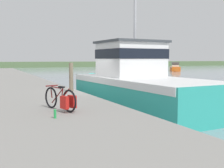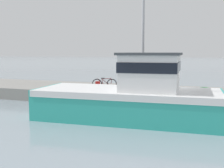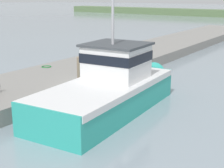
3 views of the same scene
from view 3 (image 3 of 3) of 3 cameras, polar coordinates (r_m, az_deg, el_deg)
ground_plane at (r=20.22m, az=-3.16°, el=-2.20°), size 320.00×320.00×0.00m
dock_pier at (r=22.33m, az=-10.45°, el=0.34°), size 5.82×80.00×0.83m
fishing_boat_main at (r=17.77m, az=-0.30°, el=-0.41°), size 4.16×11.09×9.09m
mooring_post at (r=20.49m, az=-5.55°, el=2.49°), size 0.21×0.21×1.45m
hose_coil at (r=24.82m, az=-10.86°, el=2.85°), size 0.69×0.69×0.06m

